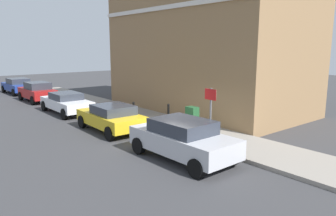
{
  "coord_description": "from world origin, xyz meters",
  "views": [
    {
      "loc": [
        -8.54,
        -10.3,
        4.04
      ],
      "look_at": [
        0.96,
        1.27,
        1.2
      ],
      "focal_mm": 34.42,
      "sensor_mm": 36.0,
      "label": 1
    }
  ],
  "objects": [
    {
      "name": "car_yellow",
      "position": [
        -0.98,
        3.22,
        0.7
      ],
      "size": [
        2.02,
        4.05,
        1.31
      ],
      "rotation": [
        0.0,
        0.0,
        1.55
      ],
      "color": "gold",
      "rests_on": "ground"
    },
    {
      "name": "bollard_near_cabinet",
      "position": [
        1.78,
        2.22,
        0.7
      ],
      "size": [
        0.14,
        0.14,
        1.04
      ],
      "color": "black",
      "rests_on": "sidewalk"
    },
    {
      "name": "car_silver",
      "position": [
        -0.98,
        -1.95,
        0.78
      ],
      "size": [
        2.03,
        4.23,
        1.48
      ],
      "rotation": [
        0.0,
        0.0,
        1.59
      ],
      "color": "#B7B7BC",
      "rests_on": "ground"
    },
    {
      "name": "sidewalk",
      "position": [
        1.83,
        6.0,
        0.07
      ],
      "size": [
        2.74,
        30.0,
        0.15
      ],
      "primitive_type": "cube",
      "color": "gray",
      "rests_on": "ground"
    },
    {
      "name": "bollard_far_kerb",
      "position": [
        0.71,
        3.83,
        0.7
      ],
      "size": [
        0.14,
        0.14,
        1.04
      ],
      "color": "black",
      "rests_on": "sidewalk"
    },
    {
      "name": "corner_building",
      "position": [
        6.63,
        4.29,
        4.58
      ],
      "size": [
        6.96,
        12.58,
        9.16
      ],
      "color": "olive",
      "rests_on": "ground"
    },
    {
      "name": "car_red",
      "position": [
        -0.92,
        14.44,
        0.76
      ],
      "size": [
        1.85,
        3.93,
        1.47
      ],
      "rotation": [
        0.0,
        0.0,
        1.59
      ],
      "color": "maroon",
      "rests_on": "ground"
    },
    {
      "name": "car_white",
      "position": [
        -0.98,
        8.79,
        0.68
      ],
      "size": [
        1.84,
        4.43,
        1.28
      ],
      "rotation": [
        0.0,
        0.0,
        1.57
      ],
      "color": "silver",
      "rests_on": "ground"
    },
    {
      "name": "street_sign",
      "position": [
        0.76,
        -1.65,
        1.66
      ],
      "size": [
        0.08,
        0.6,
        2.3
      ],
      "color": "#59595B",
      "rests_on": "sidewalk"
    },
    {
      "name": "utility_cabinet",
      "position": [
        1.68,
        0.36,
        0.68
      ],
      "size": [
        0.46,
        0.61,
        1.15
      ],
      "color": "#1E4C28",
      "rests_on": "sidewalk"
    },
    {
      "name": "car_blue",
      "position": [
        -0.86,
        19.81,
        0.71
      ],
      "size": [
        1.94,
        4.24,
        1.35
      ],
      "rotation": [
        0.0,
        0.0,
        1.6
      ],
      "color": "navy",
      "rests_on": "ground"
    },
    {
      "name": "ground",
      "position": [
        0.0,
        0.0,
        0.0
      ],
      "size": [
        80.0,
        80.0,
        0.0
      ],
      "primitive_type": "plane",
      "color": "#38383A"
    }
  ]
}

